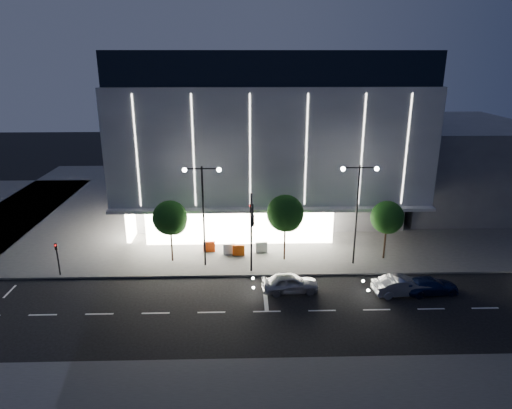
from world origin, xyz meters
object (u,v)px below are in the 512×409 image
(car_third, at_px, (430,286))
(ped_signal_far, at_px, (57,256))
(tree_left, at_px, (170,220))
(barrier_b, at_px, (229,249))
(car_lead, at_px, (290,283))
(traffic_mast, at_px, (252,223))
(tree_mid, at_px, (285,215))
(barrier_c, at_px, (239,250))
(car_second, at_px, (402,286))
(barrier_d, at_px, (261,247))
(street_lamp_east, at_px, (358,200))
(tree_right, at_px, (387,219))
(street_lamp_west, at_px, (203,202))
(barrier_a, at_px, (209,247))

(car_third, bearing_deg, ped_signal_far, 76.51)
(tree_left, distance_m, car_third, 21.94)
(barrier_b, bearing_deg, car_lead, -61.68)
(traffic_mast, height_order, tree_mid, traffic_mast)
(tree_left, xyz_separation_m, barrier_c, (5.87, 0.92, -3.38))
(car_lead, height_order, car_second, car_lead)
(traffic_mast, xyz_separation_m, barrier_d, (1.00, 5.21, -4.38))
(street_lamp_east, bearing_deg, tree_right, 18.63)
(street_lamp_west, distance_m, barrier_c, 6.35)
(car_second, distance_m, barrier_a, 17.41)
(tree_left, xyz_separation_m, barrier_d, (7.97, 1.52, -3.38))
(street_lamp_east, xyz_separation_m, car_lead, (-6.04, -4.66, -5.20))
(ped_signal_far, height_order, tree_mid, tree_mid)
(street_lamp_east, bearing_deg, car_third, -47.05)
(tree_right, relative_size, barrier_b, 5.01)
(tree_mid, height_order, barrier_b, tree_mid)
(street_lamp_east, bearing_deg, tree_mid, 170.31)
(car_third, bearing_deg, car_second, 87.49)
(car_lead, bearing_deg, street_lamp_west, 51.63)
(ped_signal_far, bearing_deg, barrier_a, 19.69)
(ped_signal_far, relative_size, tree_left, 0.52)
(car_lead, bearing_deg, barrier_d, 10.65)
(barrier_a, height_order, barrier_c, same)
(car_lead, distance_m, barrier_d, 7.46)
(tree_left, height_order, barrier_a, tree_left)
(tree_right, relative_size, barrier_d, 5.01)
(car_second, distance_m, barrier_c, 14.56)
(tree_mid, height_order, barrier_d, tree_mid)
(tree_mid, xyz_separation_m, car_second, (8.50, -6.33, -3.59))
(car_lead, height_order, barrier_b, car_lead)
(street_lamp_west, height_order, barrier_a, street_lamp_west)
(street_lamp_west, xyz_separation_m, tree_mid, (7.03, 1.02, -1.62))
(traffic_mast, relative_size, car_third, 1.62)
(tree_right, xyz_separation_m, barrier_b, (-14.00, 1.23, -3.23))
(street_lamp_east, xyz_separation_m, barrier_b, (-10.98, 2.25, -5.31))
(tree_mid, bearing_deg, street_lamp_east, -9.69)
(traffic_mast, relative_size, barrier_d, 6.43)
(barrier_a, bearing_deg, car_lead, -49.13)
(tree_left, height_order, car_second, tree_left)
(barrier_a, relative_size, barrier_b, 1.00)
(tree_mid, xyz_separation_m, car_third, (10.77, -6.18, -3.70))
(barrier_c, bearing_deg, street_lamp_west, -146.25)
(ped_signal_far, height_order, barrier_a, ped_signal_far)
(barrier_b, bearing_deg, traffic_mast, -75.35)
(traffic_mast, relative_size, tree_mid, 1.15)
(barrier_a, xyz_separation_m, barrier_c, (2.75, -0.91, 0.00))
(car_lead, bearing_deg, tree_mid, -5.24)
(street_lamp_west, distance_m, street_lamp_east, 13.00)
(car_third, bearing_deg, barrier_b, 58.36)
(tree_mid, bearing_deg, barrier_c, 167.42)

